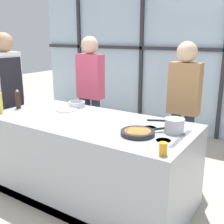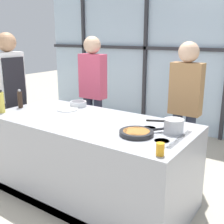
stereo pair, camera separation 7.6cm
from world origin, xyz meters
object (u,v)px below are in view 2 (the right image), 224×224
object	(u,v)px
oil_bottle	(1,102)
pepper_grinder	(20,99)
saucepan	(173,125)
chef	(11,89)
white_plate	(67,109)
juice_glass_near	(160,149)
frying_pan	(137,133)
spectator_center_left	(185,102)
mixing_bowl	(78,104)
spectator_far_left	(93,88)

from	to	relation	value
oil_bottle	pepper_grinder	distance (m)	0.27
saucepan	chef	bearing A→B (deg)	-179.92
saucepan	white_plate	world-z (taller)	saucepan
white_plate	juice_glass_near	world-z (taller)	juice_glass_near
frying_pan	saucepan	size ratio (longest dim) A/B	1.49
spectator_center_left	juice_glass_near	size ratio (longest dim) A/B	17.40
chef	oil_bottle	world-z (taller)	chef
mixing_bowl	oil_bottle	world-z (taller)	oil_bottle
white_plate	spectator_center_left	bearing A→B (deg)	33.84
spectator_far_left	frying_pan	distance (m)	1.74
chef	mixing_bowl	xyz separation A→B (m)	(0.97, 0.26, -0.13)
white_plate	mixing_bowl	size ratio (longest dim) A/B	1.24
spectator_center_left	white_plate	xyz separation A→B (m)	(-1.17, -0.79, -0.09)
frying_pan	white_plate	world-z (taller)	frying_pan
frying_pan	white_plate	xyz separation A→B (m)	(-1.13, 0.30, -0.02)
chef	mixing_bowl	world-z (taller)	chef
frying_pan	oil_bottle	bearing A→B (deg)	-172.52
spectator_far_left	frying_pan	world-z (taller)	spectator_far_left
saucepan	mixing_bowl	distance (m)	1.40
saucepan	oil_bottle	size ratio (longest dim) A/B	1.23
spectator_center_left	white_plate	bearing A→B (deg)	33.84
saucepan	mixing_bowl	size ratio (longest dim) A/B	1.56
oil_bottle	juice_glass_near	world-z (taller)	oil_bottle
spectator_center_left	oil_bottle	world-z (taller)	spectator_center_left
chef	white_plate	bearing A→B (deg)	93.53
frying_pan	pepper_grinder	distance (m)	1.69
chef	spectator_far_left	bearing A→B (deg)	138.51
frying_pan	saucepan	world-z (taller)	saucepan
chef	frying_pan	bearing A→B (deg)	83.52
pepper_grinder	juice_glass_near	world-z (taller)	pepper_grinder
spectator_center_left	oil_bottle	xyz separation A→B (m)	(-1.72, -1.31, 0.02)
mixing_bowl	pepper_grinder	distance (m)	0.72
chef	pepper_grinder	size ratio (longest dim) A/B	7.81
spectator_far_left	white_plate	xyz separation A→B (m)	(0.23, -0.79, -0.12)
spectator_far_left	juice_glass_near	distance (m)	2.21
chef	pepper_grinder	distance (m)	0.46
white_plate	frying_pan	bearing A→B (deg)	-14.82
saucepan	oil_bottle	world-z (taller)	oil_bottle
spectator_center_left	pepper_grinder	xyz separation A→B (m)	(-1.73, -1.04, 0.01)
chef	saucepan	size ratio (longest dim) A/B	5.55
mixing_bowl	frying_pan	bearing A→B (deg)	-23.88
chef	white_plate	world-z (taller)	chef
white_plate	mixing_bowl	world-z (taller)	mixing_bowl
spectator_center_left	saucepan	world-z (taller)	spectator_center_left
pepper_grinder	saucepan	bearing A→B (deg)	5.67
mixing_bowl	oil_bottle	distance (m)	0.91
pepper_grinder	spectator_far_left	bearing A→B (deg)	72.40
chef	white_plate	size ratio (longest dim) A/B	7.02
frying_pan	white_plate	bearing A→B (deg)	165.18
frying_pan	white_plate	size ratio (longest dim) A/B	1.89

